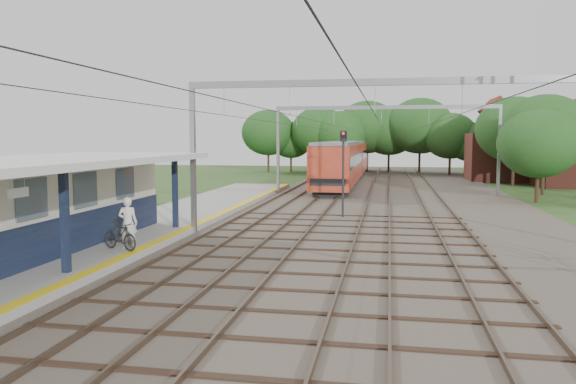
# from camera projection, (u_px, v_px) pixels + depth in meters

# --- Properties ---
(ground) EXTENTS (160.00, 160.00, 0.00)m
(ground) POSITION_uv_depth(u_px,v_px,m) (176.00, 379.00, 10.42)
(ground) COLOR #2D4C1E
(ground) RESTS_ON ground
(ballast_bed) EXTENTS (18.00, 90.00, 0.10)m
(ballast_bed) POSITION_uv_depth(u_px,v_px,m) (391.00, 202.00, 39.09)
(ballast_bed) COLOR #473D33
(ballast_bed) RESTS_ON ground
(platform) EXTENTS (5.00, 52.00, 0.35)m
(platform) POSITION_uv_depth(u_px,v_px,m) (134.00, 233.00, 25.44)
(platform) COLOR gray
(platform) RESTS_ON ground
(yellow_stripe) EXTENTS (0.45, 52.00, 0.01)m
(yellow_stripe) POSITION_uv_depth(u_px,v_px,m) (181.00, 231.00, 25.03)
(yellow_stripe) COLOR yellow
(yellow_stripe) RESTS_ON platform
(station_building) EXTENTS (3.41, 18.00, 3.40)m
(station_building) POSITION_uv_depth(u_px,v_px,m) (0.00, 211.00, 18.65)
(station_building) COLOR beige
(station_building) RESTS_ON platform
(canopy) EXTENTS (6.40, 20.00, 3.44)m
(canopy) POSITION_uv_depth(u_px,v_px,m) (7.00, 165.00, 17.32)
(canopy) COLOR black
(canopy) RESTS_ON platform
(rail_tracks) EXTENTS (11.80, 88.00, 0.15)m
(rail_tracks) POSITION_uv_depth(u_px,v_px,m) (355.00, 199.00, 39.52)
(rail_tracks) COLOR brown
(rail_tracks) RESTS_ON ballast_bed
(catenary_system) EXTENTS (17.22, 88.00, 7.00)m
(catenary_system) POSITION_uv_depth(u_px,v_px,m) (382.00, 121.00, 34.06)
(catenary_system) COLOR gray
(catenary_system) RESTS_ON ground
(tree_band) EXTENTS (31.72, 30.88, 8.82)m
(tree_band) POSITION_uv_depth(u_px,v_px,m) (390.00, 134.00, 65.23)
(tree_band) COLOR #382619
(tree_band) RESTS_ON ground
(house_far) EXTENTS (8.00, 6.12, 8.66)m
(house_far) POSITION_uv_depth(u_px,v_px,m) (508.00, 150.00, 58.22)
(house_far) COLOR brown
(house_far) RESTS_ON ground
(person) EXTENTS (0.79, 0.59, 1.95)m
(person) POSITION_uv_depth(u_px,v_px,m) (128.00, 223.00, 20.89)
(person) COLOR silver
(person) RESTS_ON platform
(bicycle) EXTENTS (1.81, 1.18, 1.06)m
(bicycle) POSITION_uv_depth(u_px,v_px,m) (120.00, 236.00, 20.66)
(bicycle) COLOR black
(bicycle) RESTS_ON platform
(train) EXTENTS (3.10, 38.58, 4.06)m
(train) POSITION_uv_depth(u_px,v_px,m) (347.00, 159.00, 59.31)
(train) COLOR black
(train) RESTS_ON ballast_bed
(signal_post) EXTENTS (0.36, 0.31, 4.89)m
(signal_post) POSITION_uv_depth(u_px,v_px,m) (343.00, 161.00, 30.92)
(signal_post) COLOR black
(signal_post) RESTS_ON ground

